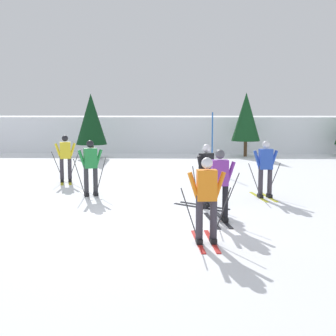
{
  "coord_description": "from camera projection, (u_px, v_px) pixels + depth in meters",
  "views": [
    {
      "loc": [
        0.88,
        -10.54,
        2.61
      ],
      "look_at": [
        0.49,
        2.91,
        0.9
      ],
      "focal_mm": 48.87,
      "sensor_mm": 36.0,
      "label": 1
    }
  ],
  "objects": [
    {
      "name": "skier_yellow",
      "position": [
        65.0,
        157.0,
        16.46
      ],
      "size": [
        0.98,
        1.64,
        1.71
      ],
      "color": "gold",
      "rests_on": "ground"
    },
    {
      "name": "skier_green",
      "position": [
        91.0,
        167.0,
        13.78
      ],
      "size": [
        0.96,
        1.62,
        1.71
      ],
      "color": "silver",
      "rests_on": "ground"
    },
    {
      "name": "conifer_far_left",
      "position": [
        246.0,
        117.0,
        25.53
      ],
      "size": [
        1.61,
        1.61,
        3.58
      ],
      "color": "#513823",
      "rests_on": "ground"
    },
    {
      "name": "skier_black",
      "position": [
        206.0,
        174.0,
        12.21
      ],
      "size": [
        1.5,
        1.26,
        1.71
      ],
      "color": "black",
      "rests_on": "ground"
    },
    {
      "name": "skier_blue",
      "position": [
        265.0,
        168.0,
        13.52
      ],
      "size": [
        1.0,
        1.64,
        1.71
      ],
      "color": "gold",
      "rests_on": "ground"
    },
    {
      "name": "skier_orange",
      "position": [
        207.0,
        198.0,
        8.86
      ],
      "size": [
        1.0,
        1.63,
        1.71
      ],
      "color": "red",
      "rests_on": "ground"
    },
    {
      "name": "trail_marker_pole",
      "position": [
        212.0,
        142.0,
        19.15
      ],
      "size": [
        0.05,
        0.05,
        2.52
      ],
      "primitive_type": "cylinder",
      "color": "#1E56AD",
      "rests_on": "ground"
    },
    {
      "name": "skier_purple",
      "position": [
        219.0,
        184.0,
        10.59
      ],
      "size": [
        1.0,
        1.63,
        1.71
      ],
      "color": "black",
      "rests_on": "ground"
    },
    {
      "name": "conifer_far_right",
      "position": [
        91.0,
        119.0,
        24.75
      ],
      "size": [
        1.67,
        1.67,
        3.49
      ],
      "color": "#513823",
      "rests_on": "ground"
    },
    {
      "name": "far_snow_ridge",
      "position": [
        169.0,
        132.0,
        31.08
      ],
      "size": [
        80.0,
        7.08,
        2.18
      ],
      "primitive_type": "cube",
      "color": "white",
      "rests_on": "ground"
    },
    {
      "name": "ground_plane",
      "position": [
        144.0,
        221.0,
        10.8
      ],
      "size": [
        120.0,
        120.0,
        0.0
      ],
      "primitive_type": "plane",
      "color": "white"
    }
  ]
}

